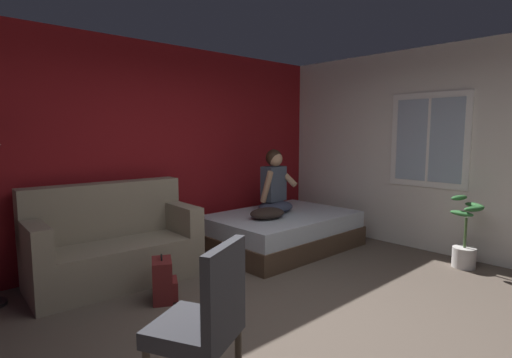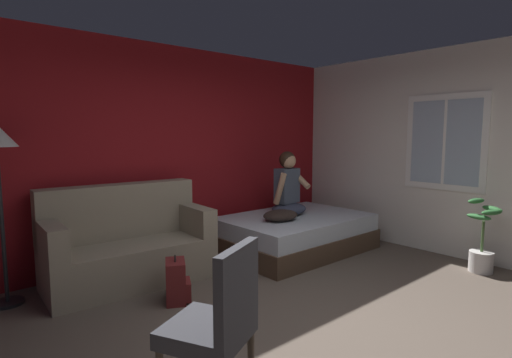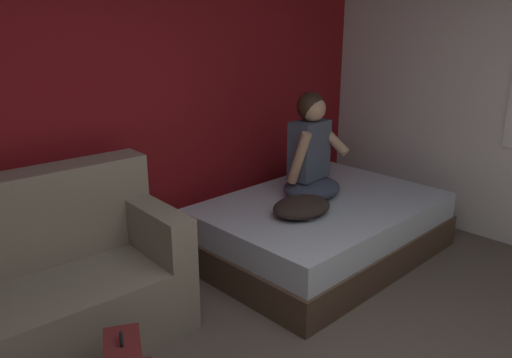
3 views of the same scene
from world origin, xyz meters
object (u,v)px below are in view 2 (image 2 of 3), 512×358
Objects in this scene: person_seated at (288,189)px; backpack at (177,282)px; potted_plant at (482,246)px; throw_pillow at (280,215)px; couch at (128,245)px; bed at (295,233)px; cell_phone at (283,221)px; side_chair at (217,320)px.

person_seated is 2.26m from backpack.
backpack is 3.47m from potted_plant.
backpack is at bearing -168.52° from throw_pillow.
couch is 2.27m from person_seated.
person_seated is 1.03× the size of potted_plant.
throw_pillow reaches higher than bed.
potted_plant is at bearing -36.93° from couch.
couch is at bearing 173.56° from person_seated.
backpack is (-2.08, -0.43, -0.04)m from bed.
bed is at bearing -120.35° from cell_phone.
throw_pillow is (1.84, -0.48, 0.16)m from couch.
backpack is 0.54× the size of potted_plant.
bed is at bearing 13.02° from throw_pillow.
throw_pillow is (2.28, 1.81, 0.02)m from side_chair.
potted_plant is at bearing -1.82° from side_chair.
side_chair is at bearing 178.18° from potted_plant.
throw_pillow reaches higher than backpack.
cell_phone is (0.01, -0.05, -0.07)m from throw_pillow.
potted_plant is at bearing -54.69° from throw_pillow.
bed is 2.05× the size of side_chair.
cell_phone is 2.33m from potted_plant.
couch reaches higher than bed.
throw_pillow is 0.08m from cell_phone.
potted_plant reaches higher than cell_phone.
person_seated reaches higher than potted_plant.
couch is 2.34m from side_chair.
couch is 1.99× the size of person_seated.
person_seated is (2.21, -0.25, 0.44)m from couch.
bed is at bearing 11.75° from backpack.
cell_phone is (1.72, 0.30, 0.29)m from backpack.
potted_plant is (1.36, -1.88, -0.18)m from cell_phone.
throw_pillow is at bearing 38.54° from side_chair.
throw_pillow is 2.38m from potted_plant.
person_seated reaches higher than backpack.
bed is at bearing -10.20° from couch.
couch is 4.02m from potted_plant.
cell_phone is at bearing 9.93° from backpack.
cell_phone is (-0.36, -0.13, 0.25)m from bed.
cell_phone reaches higher than bed.
bed is 3.27m from side_chair.
bed is 2.25m from couch.
person_seated is 0.52m from throw_pillow.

